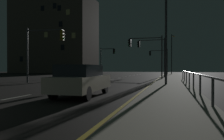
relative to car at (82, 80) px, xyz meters
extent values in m
plane|color=black|center=(-2.83, 11.27, -0.82)|extent=(112.00, 112.00, 0.00)
cube|color=#9E937F|center=(4.33, 11.27, -0.75)|extent=(2.93, 77.00, 0.14)
cube|color=silver|center=(-2.83, -1.23, -0.82)|extent=(0.14, 2.00, 0.01)
cube|color=silver|center=(-2.83, 2.77, -0.82)|extent=(0.14, 2.00, 0.01)
cube|color=silver|center=(-2.83, 6.77, -0.82)|extent=(0.14, 2.00, 0.01)
cube|color=silver|center=(-2.83, 10.77, -0.82)|extent=(0.14, 2.00, 0.01)
cube|color=silver|center=(-2.83, 14.77, -0.82)|extent=(0.14, 2.00, 0.01)
cube|color=silver|center=(-2.83, 18.77, -0.82)|extent=(0.14, 2.00, 0.01)
cube|color=silver|center=(-2.83, 22.77, -0.82)|extent=(0.14, 2.00, 0.01)
cube|color=silver|center=(-2.83, 26.77, -0.82)|extent=(0.14, 2.00, 0.01)
cube|color=silver|center=(-2.83, 30.77, -0.82)|extent=(0.14, 2.00, 0.01)
cube|color=silver|center=(-2.83, 34.77, -0.82)|extent=(0.14, 2.00, 0.01)
cube|color=silver|center=(-2.83, 38.77, -0.82)|extent=(0.14, 2.00, 0.01)
cube|color=gold|center=(2.62, 16.27, -0.82)|extent=(0.14, 53.00, 0.01)
cube|color=beige|center=(0.00, 0.07, -0.15)|extent=(1.98, 4.46, 0.70)
cube|color=#1E2328|center=(0.01, -0.18, 0.47)|extent=(1.69, 2.52, 0.55)
cylinder|color=black|center=(-0.85, 1.44, -0.50)|extent=(0.24, 0.65, 0.64)
cylinder|color=black|center=(0.74, 1.50, -0.50)|extent=(0.24, 0.65, 0.64)
cylinder|color=black|center=(-0.75, -1.37, -0.50)|extent=(0.24, 0.65, 0.64)
cylinder|color=black|center=(0.85, -1.31, -0.50)|extent=(0.24, 0.65, 0.64)
cylinder|color=#4C4C51|center=(3.51, 33.52, 1.89)|extent=(0.16, 0.16, 5.15)
cylinder|color=#38383D|center=(1.77, 33.76, 4.22)|extent=(3.48, 0.60, 0.11)
cube|color=black|center=(0.04, 34.01, 3.69)|extent=(0.33, 0.38, 0.95)
sphere|color=black|center=(-0.11, 34.03, 3.99)|extent=(0.20, 0.20, 0.20)
sphere|color=black|center=(-0.11, 34.03, 3.69)|extent=(0.20, 0.20, 0.20)
sphere|color=#19D84C|center=(-0.11, 34.03, 3.39)|extent=(0.20, 0.20, 0.20)
cylinder|color=#4C4C51|center=(-9.06, 7.32, 1.81)|extent=(0.16, 0.16, 5.27)
cylinder|color=#4C4C51|center=(-7.29, 7.53, 4.20)|extent=(3.55, 0.53, 0.11)
cube|color=olive|center=(-5.53, 7.74, 3.68)|extent=(0.32, 0.37, 0.95)
sphere|color=black|center=(-5.37, 7.76, 3.98)|extent=(0.20, 0.20, 0.20)
sphere|color=black|center=(-5.37, 7.76, 3.68)|extent=(0.20, 0.20, 0.20)
sphere|color=#19D84C|center=(-5.37, 7.76, 3.38)|extent=(0.20, 0.20, 0.20)
cylinder|color=#4C4C51|center=(3.22, 15.87, 1.91)|extent=(0.16, 0.16, 5.18)
cylinder|color=#4C4C51|center=(1.30, 15.71, 4.25)|extent=(3.85, 0.42, 0.11)
cube|color=black|center=(-0.62, 15.55, 3.73)|extent=(0.31, 0.36, 0.95)
sphere|color=black|center=(-0.77, 15.54, 4.03)|extent=(0.20, 0.20, 0.20)
sphere|color=black|center=(-0.77, 15.54, 3.73)|extent=(0.20, 0.20, 0.20)
sphere|color=#19D84C|center=(-0.77, 15.54, 3.43)|extent=(0.20, 0.20, 0.20)
cylinder|color=#4C4C51|center=(-9.18, 29.13, 1.90)|extent=(0.16, 0.16, 5.45)
cylinder|color=#2D3033|center=(-7.77, 28.94, 4.38)|extent=(2.83, 0.50, 0.11)
cube|color=black|center=(-6.37, 28.74, 3.85)|extent=(0.32, 0.38, 0.95)
sphere|color=black|center=(-6.22, 28.72, 4.15)|extent=(0.20, 0.20, 0.20)
sphere|color=black|center=(-6.22, 28.72, 3.85)|extent=(0.20, 0.20, 0.20)
sphere|color=#19D84C|center=(-6.22, 28.72, 3.55)|extent=(0.20, 0.20, 0.20)
cylinder|color=#38383D|center=(3.38, 20.50, 2.10)|extent=(0.16, 0.16, 5.56)
cylinder|color=#4C4C51|center=(1.55, 20.53, 4.63)|extent=(3.66, 0.16, 0.11)
cube|color=black|center=(-0.28, 20.55, 4.10)|extent=(0.29, 0.34, 0.95)
sphere|color=black|center=(-0.44, 20.56, 4.40)|extent=(0.20, 0.20, 0.20)
sphere|color=black|center=(-0.44, 20.56, 4.10)|extent=(0.20, 0.20, 0.20)
sphere|color=#19D84C|center=(-0.44, 20.56, 3.80)|extent=(0.20, 0.20, 0.20)
cylinder|color=#2D3033|center=(4.34, 36.17, 3.55)|extent=(0.18, 0.18, 8.46)
cylinder|color=#4C4C51|center=(4.56, 36.76, 7.63)|extent=(0.53, 1.22, 0.10)
ellipsoid|color=#F9D172|center=(4.78, 37.36, 7.53)|extent=(0.56, 0.36, 0.24)
cylinder|color=#38383D|center=(3.91, 7.27, 3.39)|extent=(0.18, 0.18, 8.15)
cylinder|color=#59595E|center=(5.65, -2.02, -0.21)|extent=(0.09, 0.09, 0.95)
cylinder|color=#59595E|center=(5.65, 1.09, -0.21)|extent=(0.09, 0.09, 0.95)
cylinder|color=#59595E|center=(5.65, 4.19, -0.21)|extent=(0.09, 0.09, 0.95)
cylinder|color=#59595E|center=(5.65, 7.29, -0.21)|extent=(0.09, 0.09, 0.95)
cylinder|color=#59595E|center=(5.65, 10.40, -0.21)|extent=(0.09, 0.09, 0.95)
cylinder|color=#59595E|center=(5.65, 13.50, -0.21)|extent=(0.09, 0.09, 0.95)
cylinder|color=#59595E|center=(5.65, 16.61, -0.21)|extent=(0.09, 0.09, 0.95)
cube|color=slate|center=(5.65, 4.19, 0.27)|extent=(0.06, 24.83, 0.06)
cube|color=brown|center=(-31.17, 47.97, 10.68)|extent=(24.89, 12.99, 23.00)
cube|color=black|center=(-25.75, 41.44, 17.35)|extent=(1.10, 0.06, 1.50)
cube|color=black|center=(-38.44, 41.44, 3.31)|extent=(1.10, 0.06, 1.50)
cube|color=#EACC7A|center=(-30.02, 41.44, 10.11)|extent=(1.10, 0.06, 1.50)
cube|color=black|center=(-25.35, 41.44, 12.85)|extent=(1.10, 0.06, 1.50)
cube|color=black|center=(-31.15, 41.44, 17.71)|extent=(1.10, 0.06, 1.50)
cube|color=black|center=(-24.73, 41.44, 6.36)|extent=(1.10, 0.06, 1.50)
cube|color=#EACC7A|center=(-23.06, 41.44, 16.02)|extent=(1.10, 0.06, 1.50)
cube|color=black|center=(-27.18, 41.44, 18.08)|extent=(1.10, 0.06, 1.50)
cube|color=#EACC7A|center=(-21.38, 41.44, 9.53)|extent=(1.10, 0.06, 1.50)
camera|label=1|loc=(4.33, -9.45, 0.59)|focal=32.96mm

